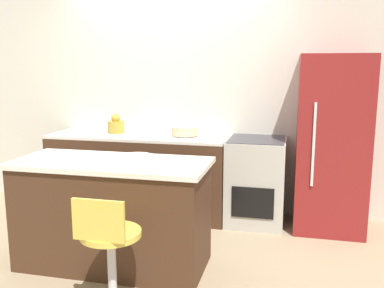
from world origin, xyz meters
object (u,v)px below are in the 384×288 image
(kettle, at_px, (116,125))
(mixing_bowl, at_px, (185,131))
(oven_range, at_px, (256,181))
(stool_chair, at_px, (110,255))
(refrigerator, at_px, (331,144))

(kettle, bearing_deg, mixing_bowl, 0.00)
(oven_range, relative_size, kettle, 4.14)
(kettle, xyz_separation_m, mixing_bowl, (0.81, 0.00, -0.04))
(kettle, bearing_deg, oven_range, -1.22)
(oven_range, relative_size, mixing_bowl, 3.26)
(stool_chair, relative_size, kettle, 3.85)
(kettle, height_order, mixing_bowl, kettle)
(oven_range, xyz_separation_m, refrigerator, (0.75, -0.00, 0.43))
(refrigerator, height_order, kettle, refrigerator)
(refrigerator, bearing_deg, oven_range, 179.64)
(refrigerator, xyz_separation_m, stool_chair, (-1.56, -1.95, -0.47))
(refrigerator, bearing_deg, stool_chair, -128.58)
(stool_chair, height_order, mixing_bowl, mixing_bowl)
(oven_range, height_order, refrigerator, refrigerator)
(oven_range, relative_size, stool_chair, 1.08)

